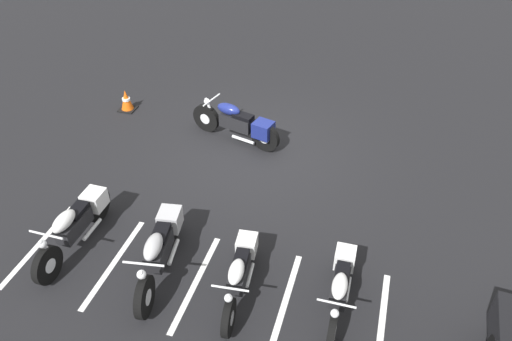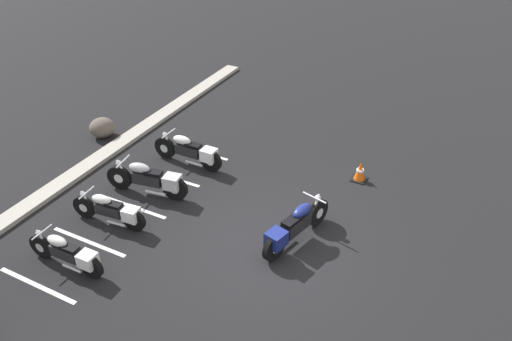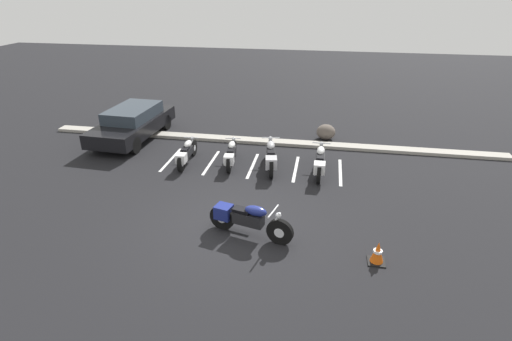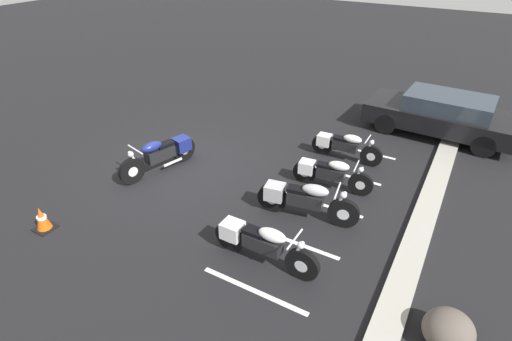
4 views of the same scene
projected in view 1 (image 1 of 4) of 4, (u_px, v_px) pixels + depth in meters
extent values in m
plane|color=black|center=(254.00, 151.00, 11.18)|extent=(60.00, 60.00, 0.00)
cylinder|color=black|center=(206.00, 118.00, 11.68)|extent=(0.69, 0.29, 0.68)
cylinder|color=silver|center=(206.00, 118.00, 11.68)|extent=(0.28, 0.19, 0.26)
cylinder|color=black|center=(265.00, 137.00, 11.03)|extent=(0.69, 0.29, 0.68)
cylinder|color=silver|center=(265.00, 137.00, 11.03)|extent=(0.28, 0.19, 0.26)
cube|color=black|center=(237.00, 122.00, 11.24)|extent=(0.83, 0.47, 0.31)
ellipsoid|color=navy|center=(229.00, 109.00, 11.15)|extent=(0.62, 0.40, 0.25)
cube|color=black|center=(243.00, 116.00, 11.04)|extent=(0.50, 0.35, 0.08)
cube|color=navy|center=(263.00, 129.00, 10.94)|extent=(0.49, 0.46, 0.35)
cylinder|color=silver|center=(210.00, 109.00, 11.47)|extent=(0.28, 0.13, 0.55)
cylinder|color=silver|center=(212.00, 100.00, 11.28)|extent=(0.19, 0.63, 0.04)
sphere|color=silver|center=(207.00, 101.00, 11.38)|extent=(0.14, 0.14, 0.14)
cylinder|color=silver|center=(243.00, 140.00, 11.22)|extent=(0.57, 0.21, 0.07)
cylinder|color=black|center=(332.00, 333.00, 7.10)|extent=(0.12, 0.59, 0.59)
cylinder|color=silver|center=(332.00, 333.00, 7.10)|extent=(0.12, 0.23, 0.22)
cylinder|color=black|center=(344.00, 263.00, 8.16)|extent=(0.12, 0.59, 0.59)
cylinder|color=silver|center=(344.00, 263.00, 8.16)|extent=(0.12, 0.23, 0.22)
cube|color=black|center=(340.00, 287.00, 7.58)|extent=(0.26, 0.68, 0.27)
ellipsoid|color=white|center=(340.00, 286.00, 7.30)|extent=(0.24, 0.50, 0.21)
cube|color=black|center=(342.00, 272.00, 7.59)|extent=(0.22, 0.40, 0.07)
cube|color=white|center=(345.00, 258.00, 8.03)|extent=(0.33, 0.36, 0.30)
cylinder|color=silver|center=(334.00, 317.00, 7.04)|extent=(0.06, 0.23, 0.47)
cylinder|color=silver|center=(336.00, 303.00, 6.94)|extent=(0.55, 0.04, 0.03)
sphere|color=silver|center=(335.00, 313.00, 6.90)|extent=(0.12, 0.12, 0.12)
cylinder|color=silver|center=(348.00, 289.00, 7.89)|extent=(0.07, 0.49, 0.06)
cylinder|color=black|center=(229.00, 318.00, 7.31)|extent=(0.17, 0.60, 0.59)
cylinder|color=silver|center=(229.00, 318.00, 7.31)|extent=(0.13, 0.23, 0.22)
cylinder|color=black|center=(247.00, 250.00, 8.39)|extent=(0.17, 0.60, 0.59)
cylinder|color=silver|center=(247.00, 250.00, 8.39)|extent=(0.13, 0.23, 0.22)
cube|color=black|center=(239.00, 273.00, 7.80)|extent=(0.32, 0.70, 0.27)
ellipsoid|color=white|center=(236.00, 272.00, 7.52)|extent=(0.28, 0.52, 0.21)
cube|color=black|center=(241.00, 258.00, 7.81)|extent=(0.25, 0.41, 0.07)
cube|color=white|center=(247.00, 245.00, 8.26)|extent=(0.36, 0.39, 0.30)
cylinder|color=silver|center=(230.00, 302.00, 7.25)|extent=(0.08, 0.24, 0.48)
cylinder|color=silver|center=(230.00, 288.00, 7.15)|extent=(0.56, 0.09, 0.03)
sphere|color=silver|center=(228.00, 298.00, 7.10)|extent=(0.13, 0.13, 0.13)
cylinder|color=silver|center=(250.00, 275.00, 8.12)|extent=(0.11, 0.50, 0.06)
cylinder|color=black|center=(145.00, 297.00, 7.55)|extent=(0.23, 0.69, 0.68)
cylinder|color=silver|center=(145.00, 297.00, 7.55)|extent=(0.17, 0.27, 0.26)
cylinder|color=black|center=(172.00, 225.00, 8.80)|extent=(0.23, 0.69, 0.68)
cylinder|color=silver|center=(172.00, 225.00, 8.80)|extent=(0.17, 0.27, 0.26)
cube|color=black|center=(159.00, 249.00, 8.13)|extent=(0.41, 0.81, 0.31)
ellipsoid|color=#B7B7BC|center=(153.00, 247.00, 7.80)|extent=(0.35, 0.61, 0.25)
cube|color=black|center=(160.00, 233.00, 8.14)|extent=(0.31, 0.48, 0.08)
cube|color=#B7B7BC|center=(170.00, 219.00, 8.65)|extent=(0.43, 0.46, 0.35)
cylinder|color=silver|center=(145.00, 279.00, 7.49)|extent=(0.10, 0.27, 0.54)
cylinder|color=silver|center=(143.00, 264.00, 7.38)|extent=(0.63, 0.14, 0.04)
sphere|color=silver|center=(141.00, 274.00, 7.32)|extent=(0.14, 0.14, 0.14)
cylinder|color=silver|center=(173.00, 252.00, 8.50)|extent=(0.16, 0.57, 0.07)
cylinder|color=black|center=(47.00, 265.00, 8.07)|extent=(0.12, 0.65, 0.65)
cylinder|color=silver|center=(47.00, 265.00, 8.07)|extent=(0.13, 0.25, 0.25)
cylinder|color=black|center=(98.00, 205.00, 9.24)|extent=(0.12, 0.65, 0.65)
cylinder|color=silver|center=(98.00, 205.00, 9.24)|extent=(0.13, 0.25, 0.25)
cube|color=black|center=(74.00, 225.00, 8.61)|extent=(0.28, 0.75, 0.30)
ellipsoid|color=white|center=(64.00, 221.00, 8.29)|extent=(0.26, 0.56, 0.24)
cube|color=black|center=(77.00, 210.00, 8.61)|extent=(0.24, 0.44, 0.08)
cube|color=white|center=(94.00, 199.00, 9.10)|extent=(0.36, 0.40, 0.34)
cylinder|color=silver|center=(48.00, 249.00, 8.01)|extent=(0.06, 0.26, 0.53)
cylinder|color=silver|center=(46.00, 235.00, 7.90)|extent=(0.61, 0.04, 0.04)
sphere|color=silver|center=(42.00, 244.00, 7.85)|extent=(0.14, 0.14, 0.14)
cylinder|color=silver|center=(92.00, 229.00, 8.94)|extent=(0.07, 0.55, 0.07)
cube|color=black|center=(128.00, 109.00, 12.64)|extent=(0.40, 0.40, 0.03)
cone|color=#EA590F|center=(126.00, 100.00, 12.48)|extent=(0.32, 0.32, 0.54)
cylinder|color=white|center=(126.00, 99.00, 12.47)|extent=(0.20, 0.20, 0.06)
cube|color=white|center=(381.00, 327.00, 7.52)|extent=(0.10, 2.10, 0.00)
cube|color=white|center=(285.00, 304.00, 7.86)|extent=(0.10, 2.10, 0.00)
cube|color=white|center=(196.00, 282.00, 8.20)|extent=(0.10, 2.10, 0.00)
cube|color=white|center=(114.00, 263.00, 8.55)|extent=(0.10, 2.10, 0.00)
cube|color=white|center=(39.00, 245.00, 8.89)|extent=(0.10, 2.10, 0.00)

